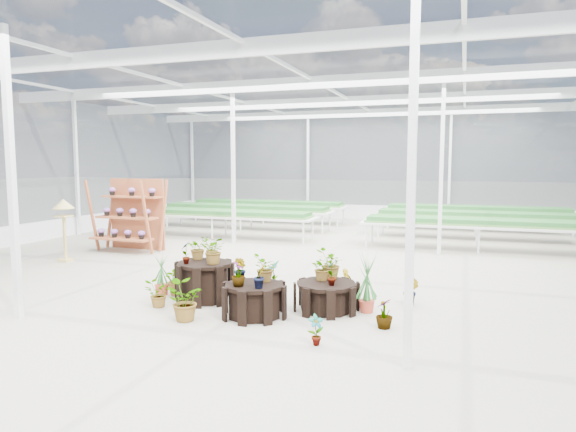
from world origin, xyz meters
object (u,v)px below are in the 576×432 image
(plinth_tall, at_px, (205,281))
(shelf_rack, at_px, (128,215))
(plinth_mid, at_px, (254,300))
(bird_table, at_px, (64,230))
(plinth_low, at_px, (326,297))

(plinth_tall, xyz_separation_m, shelf_rack, (-4.43, 3.88, 0.65))
(plinth_tall, bearing_deg, shelf_rack, 138.83)
(plinth_mid, height_order, shelf_rack, shelf_rack)
(bird_table, bearing_deg, plinth_low, 2.82)
(plinth_tall, height_order, bird_table, bird_table)
(plinth_low, xyz_separation_m, bird_table, (-7.19, 1.99, 0.54))
(shelf_rack, bearing_deg, plinth_low, -28.12)
(plinth_tall, distance_m, shelf_rack, 5.93)
(plinth_mid, distance_m, plinth_low, 1.22)
(plinth_mid, bearing_deg, bird_table, 156.46)
(shelf_rack, bearing_deg, plinth_tall, -39.63)
(plinth_low, distance_m, bird_table, 7.48)
(plinth_mid, relative_size, shelf_rack, 0.51)
(shelf_rack, bearing_deg, bird_table, -105.64)
(plinth_low, relative_size, bird_table, 0.67)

